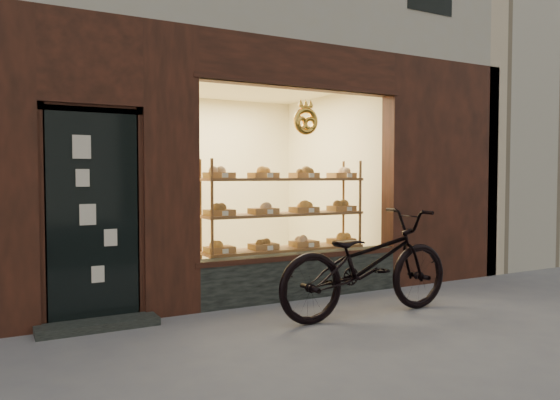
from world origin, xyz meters
TOP-DOWN VIEW (x-y plane):
  - ground at (0.00, 0.00)m, footprint 90.00×90.00m
  - neighbor_right at (9.60, 5.50)m, footprint 12.00×7.00m
  - display_shelf at (0.45, 2.55)m, footprint 2.20×0.45m
  - bicycle at (0.62, 1.04)m, footprint 2.15×0.76m

SIDE VIEW (x-z plane):
  - ground at x=0.00m, z-range 0.00..0.00m
  - bicycle at x=0.62m, z-range 0.00..1.13m
  - display_shelf at x=0.45m, z-range 0.01..1.71m
  - neighbor_right at x=9.60m, z-range 0.00..9.00m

